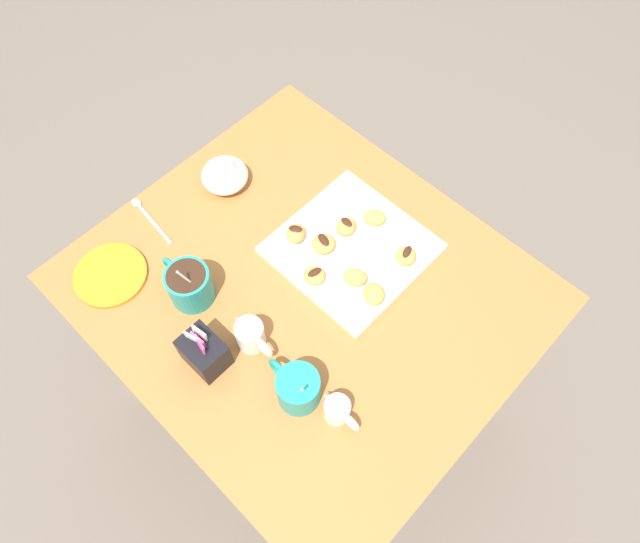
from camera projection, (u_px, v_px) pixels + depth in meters
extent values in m
plane|color=#665B51|center=(311.00, 389.00, 1.94)|extent=(8.00, 8.00, 0.00)
cube|color=#A36633|center=(306.00, 291.00, 1.30)|extent=(0.94, 0.83, 0.04)
cube|color=#A36633|center=(502.00, 360.00, 1.61)|extent=(0.07, 0.07, 0.71)
cube|color=#A36633|center=(295.00, 195.00, 1.88)|extent=(0.07, 0.07, 0.71)
cube|color=#A36633|center=(119.00, 341.00, 1.64)|extent=(0.07, 0.07, 0.71)
cube|color=white|center=(351.00, 248.00, 1.32)|extent=(0.31, 0.31, 0.02)
cylinder|color=teal|center=(298.00, 389.00, 1.12)|extent=(0.09, 0.09, 0.09)
torus|color=teal|center=(279.00, 370.00, 1.14)|extent=(0.06, 0.01, 0.06)
cylinder|color=#331E11|center=(298.00, 383.00, 1.09)|extent=(0.07, 0.07, 0.01)
cylinder|color=silver|center=(304.00, 390.00, 1.09)|extent=(0.03, 0.04, 0.11)
cylinder|color=teal|center=(190.00, 286.00, 1.23)|extent=(0.10, 0.10, 0.09)
torus|color=teal|center=(172.00, 268.00, 1.25)|extent=(0.06, 0.01, 0.06)
cylinder|color=#331E11|center=(186.00, 277.00, 1.20)|extent=(0.08, 0.08, 0.01)
cylinder|color=silver|center=(193.00, 284.00, 1.20)|extent=(0.03, 0.04, 0.12)
cylinder|color=white|center=(250.00, 335.00, 1.19)|extent=(0.06, 0.06, 0.07)
cone|color=white|center=(239.00, 321.00, 1.17)|extent=(0.02, 0.02, 0.02)
torus|color=white|center=(264.00, 347.00, 1.17)|extent=(0.05, 0.01, 0.05)
cylinder|color=white|center=(249.00, 329.00, 1.16)|extent=(0.05, 0.05, 0.01)
cube|color=black|center=(204.00, 352.00, 1.16)|extent=(0.09, 0.07, 0.08)
cube|color=white|center=(193.00, 338.00, 1.12)|extent=(0.04, 0.02, 0.03)
cube|color=#EA4C93|center=(200.00, 345.00, 1.12)|extent=(0.04, 0.01, 0.03)
cube|color=white|center=(200.00, 333.00, 1.13)|extent=(0.04, 0.01, 0.03)
cube|color=#EA4C93|center=(198.00, 340.00, 1.12)|extent=(0.04, 0.01, 0.03)
ellipsoid|color=white|center=(225.00, 175.00, 1.39)|extent=(0.11, 0.11, 0.06)
sphere|color=silver|center=(223.00, 170.00, 1.37)|extent=(0.06, 0.06, 0.06)
ellipsoid|color=green|center=(219.00, 162.00, 1.36)|extent=(0.02, 0.03, 0.02)
cylinder|color=white|center=(337.00, 410.00, 1.12)|extent=(0.05, 0.05, 0.05)
cone|color=white|center=(328.00, 398.00, 1.11)|extent=(0.02, 0.02, 0.02)
torus|color=white|center=(351.00, 422.00, 1.11)|extent=(0.04, 0.01, 0.04)
cylinder|color=#381E11|center=(337.00, 407.00, 1.10)|extent=(0.04, 0.04, 0.01)
cylinder|color=orange|center=(110.00, 275.00, 1.29)|extent=(0.16, 0.16, 0.01)
cube|color=silver|center=(154.00, 223.00, 1.36)|extent=(0.15, 0.02, 0.00)
ellipsoid|color=silver|center=(136.00, 203.00, 1.39)|extent=(0.03, 0.02, 0.01)
ellipsoid|color=#D19347|center=(406.00, 256.00, 1.28)|extent=(0.05, 0.05, 0.04)
ellipsoid|color=#381E11|center=(407.00, 252.00, 1.26)|extent=(0.02, 0.04, 0.00)
ellipsoid|color=#D19347|center=(296.00, 234.00, 1.31)|extent=(0.06, 0.07, 0.04)
ellipsoid|color=#381E11|center=(296.00, 229.00, 1.29)|extent=(0.04, 0.03, 0.00)
ellipsoid|color=#D19347|center=(355.00, 277.00, 1.26)|extent=(0.07, 0.07, 0.03)
ellipsoid|color=#D19347|center=(315.00, 276.00, 1.26)|extent=(0.06, 0.05, 0.03)
ellipsoid|color=#381E11|center=(314.00, 272.00, 1.25)|extent=(0.02, 0.04, 0.00)
ellipsoid|color=#D19347|center=(324.00, 244.00, 1.30)|extent=(0.07, 0.07, 0.03)
ellipsoid|color=#381E11|center=(324.00, 240.00, 1.28)|extent=(0.04, 0.03, 0.00)
ellipsoid|color=#D19347|center=(374.00, 294.00, 1.24)|extent=(0.07, 0.07, 0.03)
ellipsoid|color=#D19347|center=(346.00, 227.00, 1.32)|extent=(0.05, 0.05, 0.04)
ellipsoid|color=#381E11|center=(347.00, 222.00, 1.30)|extent=(0.03, 0.02, 0.00)
ellipsoid|color=#D19347|center=(374.00, 217.00, 1.33)|extent=(0.07, 0.07, 0.03)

